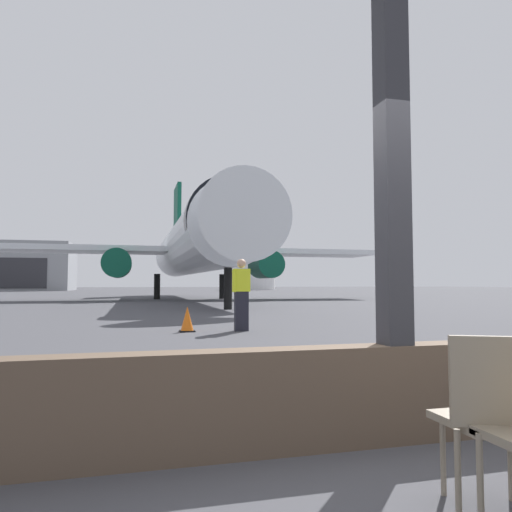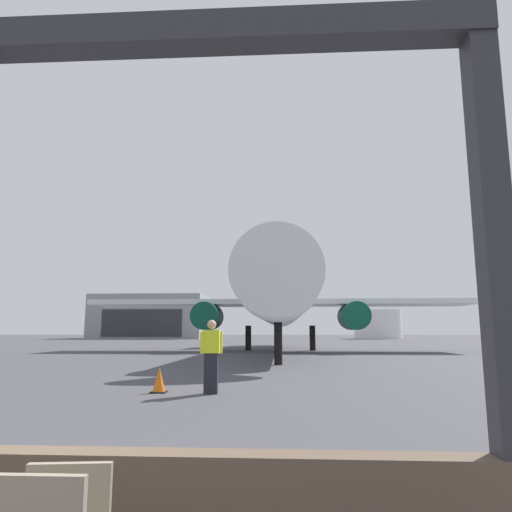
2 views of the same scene
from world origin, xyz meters
The scene contains 6 objects.
ground_plane centered at (0.00, 40.00, 0.00)m, with size 220.00×220.00×0.00m, color #424247.
airplane centered at (2.17, 29.51, 3.75)m, with size 27.21×31.59×10.70m.
ground_crew_worker centered at (0.66, 8.08, 0.90)m, with size 0.51×0.33×1.74m.
traffic_cone centered at (-0.63, 8.21, 0.28)m, with size 0.36×0.36×0.60m.
distant_hangar centered at (-21.81, 81.55, 3.88)m, with size 19.97×12.53×7.78m.
fuel_storage_tank centered at (19.12, 80.60, 2.50)m, with size 8.22×8.22×5.01m, color white.
Camera 2 is at (2.40, -3.21, 1.50)m, focal length 32.45 mm.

